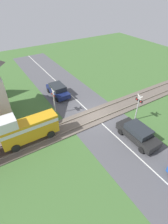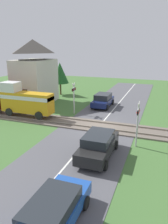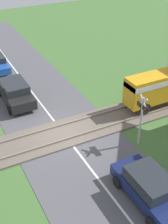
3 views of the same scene
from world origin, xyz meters
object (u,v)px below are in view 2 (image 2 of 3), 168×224
(car_behind_queue, at_px, (52,214))
(station_building, at_px, (34,73))
(pedestrian_by_station, at_px, (17,104))
(crossing_signal_west_approach, at_px, (138,119))
(car_far_side, at_px, (103,100))
(crossing_signal_east_approach, at_px, (74,94))
(car_near_crossing, at_px, (98,145))

(car_behind_queue, bearing_deg, station_building, 33.62)
(car_behind_queue, height_order, pedestrian_by_station, pedestrian_by_station)
(crossing_signal_west_approach, bearing_deg, car_far_side, 28.00)
(car_far_side, height_order, pedestrian_by_station, pedestrian_by_station)
(crossing_signal_west_approach, bearing_deg, crossing_signal_east_approach, 51.16)
(crossing_signal_west_approach, relative_size, pedestrian_by_station, 1.98)
(car_near_crossing, bearing_deg, station_building, 46.25)
(crossing_signal_west_approach, distance_m, station_building, 15.88)
(car_far_side, distance_m, pedestrian_by_station, 9.57)
(car_near_crossing, relative_size, car_far_side, 1.04)
(station_building, bearing_deg, crossing_signal_east_approach, -114.31)
(crossing_signal_west_approach, xyz_separation_m, station_building, (8.50, 13.32, 1.59))
(car_far_side, distance_m, car_behind_queue, 17.97)
(station_building, bearing_deg, car_near_crossing, -133.75)
(station_building, xyz_separation_m, pedestrian_by_station, (-3.79, 0.02, -2.90))
(car_near_crossing, xyz_separation_m, crossing_signal_east_approach, (7.93, 4.95, 1.25))
(crossing_signal_east_approach, distance_m, station_building, 7.10)
(car_near_crossing, height_order, station_building, station_building)
(car_far_side, height_order, crossing_signal_west_approach, crossing_signal_west_approach)
(car_behind_queue, bearing_deg, pedestrian_by_station, 40.63)
(car_far_side, xyz_separation_m, pedestrian_by_station, (-4.60, 8.39, -0.05))
(car_near_crossing, bearing_deg, car_behind_queue, 180.00)
(crossing_signal_east_approach, bearing_deg, car_behind_queue, -160.63)
(car_far_side, xyz_separation_m, car_behind_queue, (-17.74, -2.88, -0.08))
(car_behind_queue, relative_size, crossing_signal_east_approach, 1.41)
(car_behind_queue, bearing_deg, crossing_signal_east_approach, 19.37)
(crossing_signal_west_approach, distance_m, pedestrian_by_station, 14.21)
(crossing_signal_west_approach, height_order, crossing_signal_east_approach, same)
(crossing_signal_west_approach, distance_m, crossing_signal_east_approach, 9.01)
(crossing_signal_west_approach, relative_size, crossing_signal_east_approach, 1.00)
(car_near_crossing, xyz_separation_m, pedestrian_by_station, (6.98, 11.27, -0.06))
(car_near_crossing, relative_size, pedestrian_by_station, 2.63)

